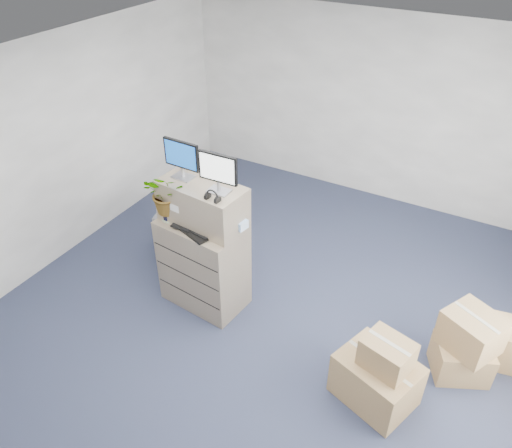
% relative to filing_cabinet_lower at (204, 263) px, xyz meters
% --- Properties ---
extents(ground, '(7.00, 7.00, 0.00)m').
position_rel_filing_cabinet_lower_xyz_m(ground, '(0.81, -0.13, -0.55)').
color(ground, '#252C43').
rests_on(ground, ground).
extents(wall_back, '(6.00, 0.02, 2.80)m').
position_rel_filing_cabinet_lower_xyz_m(wall_back, '(0.81, 3.38, 0.85)').
color(wall_back, '#B3B1AA').
rests_on(wall_back, ground).
extents(filing_cabinet_lower, '(1.00, 0.67, 1.10)m').
position_rel_filing_cabinet_lower_xyz_m(filing_cabinet_lower, '(0.00, 0.00, 0.00)').
color(filing_cabinet_lower, gray).
rests_on(filing_cabinet_lower, ground).
extents(filing_cabinet_upper, '(0.99, 0.57, 0.47)m').
position_rel_filing_cabinet_lower_xyz_m(filing_cabinet_upper, '(0.01, 0.05, 0.79)').
color(filing_cabinet_upper, gray).
rests_on(filing_cabinet_upper, filing_cabinet_lower).
extents(monitor_left, '(0.43, 0.17, 0.43)m').
position_rel_filing_cabinet_lower_xyz_m(monitor_left, '(-0.25, 0.09, 1.26)').
color(monitor_left, '#99999E').
rests_on(monitor_left, filing_cabinet_upper).
extents(monitor_right, '(0.43, 0.17, 0.43)m').
position_rel_filing_cabinet_lower_xyz_m(monitor_right, '(0.24, 0.03, 1.26)').
color(monitor_right, '#99999E').
rests_on(monitor_right, filing_cabinet_upper).
extents(headphones, '(0.16, 0.03, 0.15)m').
position_rel_filing_cabinet_lower_xyz_m(headphones, '(0.28, -0.14, 1.07)').
color(headphones, black).
rests_on(headphones, filing_cabinet_upper).
extents(keyboard, '(0.58, 0.39, 0.03)m').
position_rel_filing_cabinet_lower_xyz_m(keyboard, '(-0.01, -0.13, 0.57)').
color(keyboard, black).
rests_on(keyboard, filing_cabinet_lower).
extents(mouse, '(0.10, 0.07, 0.03)m').
position_rel_filing_cabinet_lower_xyz_m(mouse, '(0.29, -0.11, 0.57)').
color(mouse, silver).
rests_on(mouse, filing_cabinet_lower).
extents(water_bottle, '(0.08, 0.08, 0.27)m').
position_rel_filing_cabinet_lower_xyz_m(water_bottle, '(0.13, 0.04, 0.69)').
color(water_bottle, '#93979B').
rests_on(water_bottle, filing_cabinet_lower).
extents(phone_dock, '(0.06, 0.05, 0.13)m').
position_rel_filing_cabinet_lower_xyz_m(phone_dock, '(-0.04, 0.05, 0.59)').
color(phone_dock, silver).
rests_on(phone_dock, filing_cabinet_lower).
extents(external_drive, '(0.24, 0.20, 0.06)m').
position_rel_filing_cabinet_lower_xyz_m(external_drive, '(0.33, 0.11, 0.58)').
color(external_drive, black).
rests_on(external_drive, filing_cabinet_lower).
extents(tissue_box, '(0.27, 0.17, 0.10)m').
position_rel_filing_cabinet_lower_xyz_m(tissue_box, '(0.40, 0.09, 0.66)').
color(tissue_box, '#4385E5').
rests_on(tissue_box, external_drive).
extents(potted_plant, '(0.52, 0.57, 0.48)m').
position_rel_filing_cabinet_lower_xyz_m(potted_plant, '(-0.36, -0.07, 0.82)').
color(potted_plant, '#A1B692').
rests_on(potted_plant, filing_cabinet_lower).
extents(office_chair, '(0.94, 0.91, 0.80)m').
position_rel_filing_cabinet_lower_xyz_m(office_chair, '(-0.70, 0.76, -0.15)').
color(office_chair, slate).
rests_on(office_chair, ground).
extents(cardboard_boxes, '(1.95, 1.79, 0.80)m').
position_rel_filing_cabinet_lower_xyz_m(cardboard_boxes, '(2.70, 0.15, -0.23)').
color(cardboard_boxes, '#9D7F4B').
rests_on(cardboard_boxes, ground).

